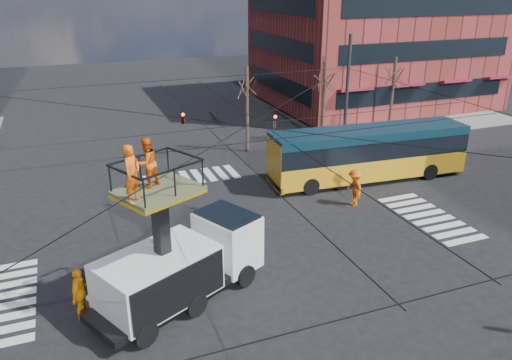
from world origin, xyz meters
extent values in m
plane|color=black|center=(0.00, 0.00, 0.00)|extent=(120.00, 120.00, 0.00)
cube|color=slate|center=(21.00, 21.00, 0.06)|extent=(18.00, 18.00, 0.12)
cube|color=maroon|center=(22.00, 24.00, 7.00)|extent=(20.00, 16.00, 14.00)
cube|color=black|center=(22.00, 16.00, 2.45)|extent=(17.00, 0.12, 1.58)
cube|color=black|center=(12.00, 24.00, 2.45)|extent=(0.12, 13.60, 1.58)
cube|color=black|center=(22.00, 16.00, 5.95)|extent=(17.00, 0.12, 1.57)
cube|color=black|center=(12.00, 24.00, 5.95)|extent=(0.12, 13.60, 1.57)
cube|color=black|center=(22.00, 16.00, 9.45)|extent=(17.00, 0.12, 1.57)
cube|color=black|center=(12.00, 24.00, 9.45)|extent=(0.12, 13.60, 1.57)
cylinder|color=#2D2D30|center=(12.00, 12.00, 4.00)|extent=(0.24, 0.24, 8.00)
cylinder|color=black|center=(0.00, 12.00, 5.70)|extent=(24.00, 0.03, 0.03)
cylinder|color=black|center=(0.00, -12.00, 5.70)|extent=(24.00, 0.03, 0.03)
cylinder|color=black|center=(12.00, 0.00, 5.70)|extent=(0.03, 24.00, 0.03)
cylinder|color=black|center=(0.00, 0.00, 5.90)|extent=(24.02, 24.02, 0.03)
cylinder|color=black|center=(0.00, 0.00, 5.90)|extent=(24.02, 24.02, 0.03)
cylinder|color=black|center=(0.00, -1.20, 5.60)|extent=(24.00, 0.03, 0.03)
cylinder|color=black|center=(0.00, 1.20, 5.60)|extent=(24.00, 0.03, 0.03)
cylinder|color=black|center=(-1.20, 0.00, 5.50)|extent=(0.03, 24.00, 0.03)
cylinder|color=black|center=(1.20, 0.00, 5.50)|extent=(0.03, 24.00, 0.03)
imported|color=black|center=(2.50, 3.00, 5.10)|extent=(0.16, 0.20, 1.00)
imported|color=black|center=(-1.50, 5.00, 5.35)|extent=(0.26, 1.24, 0.50)
cylinder|color=#382B21|center=(5.00, 13.50, 3.00)|extent=(0.24, 0.24, 6.00)
cylinder|color=#382B21|center=(11.00, 13.50, 3.00)|extent=(0.24, 0.24, 6.00)
cylinder|color=#382B21|center=(17.00, 13.50, 3.00)|extent=(0.24, 0.24, 6.00)
cube|color=black|center=(-3.66, -2.35, 0.55)|extent=(7.26, 5.05, 0.30)
cube|color=silver|center=(-1.32, -1.20, 1.55)|extent=(2.67, 2.95, 2.20)
cube|color=black|center=(-1.32, -1.20, 2.35)|extent=(2.45, 2.77, 0.80)
cube|color=silver|center=(-4.46, -2.74, 1.45)|extent=(4.87, 4.09, 1.80)
cylinder|color=black|center=(-0.99, -2.33, 0.45)|extent=(0.96, 0.71, 0.90)
cylinder|color=black|center=(-2.00, -0.26, 0.45)|extent=(0.96, 0.71, 0.90)
cylinder|color=black|center=(-3.33, -3.47, 0.45)|extent=(0.96, 0.71, 0.90)
cylinder|color=black|center=(-4.34, -1.40, 0.45)|extent=(0.96, 0.71, 0.90)
cylinder|color=black|center=(-5.31, -4.43, 0.45)|extent=(0.96, 0.71, 0.90)
cylinder|color=black|center=(-6.32, -2.37, 0.45)|extent=(0.96, 0.71, 0.90)
cube|color=black|center=(-4.19, -2.61, 3.08)|extent=(0.60, 0.60, 3.35)
cube|color=#474F2F|center=(-4.19, -2.61, 4.75)|extent=(3.26, 3.03, 0.12)
cube|color=yellow|center=(-4.19, -2.61, 4.63)|extent=(3.26, 3.03, 0.12)
imported|color=#FF6010|center=(-5.09, -3.40, 5.76)|extent=(0.79, 0.82, 1.90)
imported|color=#FF6010|center=(-4.45, -2.31, 5.68)|extent=(1.06, 1.00, 1.73)
cube|color=gold|center=(9.95, 5.77, 0.95)|extent=(12.28, 3.42, 1.30)
cube|color=black|center=(9.95, 5.77, 2.15)|extent=(12.27, 3.37, 1.10)
cube|color=#0B2633|center=(9.95, 5.77, 2.95)|extent=(12.28, 3.42, 0.50)
cube|color=gold|center=(4.00, 6.17, 1.60)|extent=(0.42, 2.48, 2.80)
cube|color=gold|center=(15.90, 5.36, 1.60)|extent=(0.42, 2.48, 2.80)
cube|color=black|center=(3.95, 6.18, 0.45)|extent=(0.33, 2.60, 0.30)
cube|color=gold|center=(4.10, 6.17, 2.85)|extent=(0.21, 1.60, 0.35)
cylinder|color=black|center=(5.64, 4.88, 0.50)|extent=(1.02, 0.37, 1.00)
cylinder|color=black|center=(5.80, 7.23, 0.50)|extent=(1.02, 0.37, 1.00)
cylinder|color=black|center=(13.50, 4.34, 0.50)|extent=(1.02, 0.37, 1.00)
cylinder|color=black|center=(13.66, 6.69, 0.50)|extent=(1.02, 0.37, 1.00)
cone|color=#DD4709|center=(-6.84, -1.68, 0.37)|extent=(0.36, 0.36, 0.74)
imported|color=#FFA110|center=(-7.18, -2.16, 1.01)|extent=(0.88, 1.29, 2.03)
imported|color=#DC540D|center=(7.16, 2.75, 1.02)|extent=(0.83, 1.35, 2.03)
camera|label=1|loc=(-6.76, -18.34, 11.39)|focal=35.00mm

